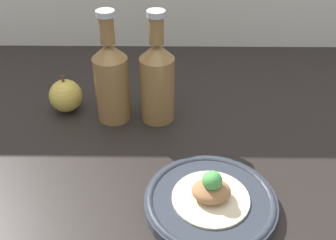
% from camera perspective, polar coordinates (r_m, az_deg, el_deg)
% --- Properties ---
extents(ground_plane, '(1.80, 1.10, 0.04)m').
position_cam_1_polar(ground_plane, '(0.83, -0.68, -5.74)').
color(ground_plane, black).
extents(plate, '(0.23, 0.23, 0.02)m').
position_cam_1_polar(plate, '(0.71, 6.17, -11.71)').
color(plate, '#2D333D').
rests_on(plate, ground_plane).
extents(plated_food, '(0.14, 0.14, 0.06)m').
position_cam_1_polar(plated_food, '(0.69, 6.30, -10.30)').
color(plated_food, beige).
rests_on(plated_food, plate).
extents(cider_bottle_left, '(0.08, 0.08, 0.26)m').
position_cam_1_polar(cider_bottle_left, '(0.88, -8.21, 5.91)').
color(cider_bottle_left, olive).
rests_on(cider_bottle_left, ground_plane).
extents(cider_bottle_right, '(0.08, 0.08, 0.26)m').
position_cam_1_polar(cider_bottle_right, '(0.87, -1.58, 5.93)').
color(cider_bottle_right, olive).
rests_on(cider_bottle_right, ground_plane).
extents(apple, '(0.08, 0.08, 0.09)m').
position_cam_1_polar(apple, '(0.96, -14.62, 3.43)').
color(apple, gold).
rests_on(apple, ground_plane).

